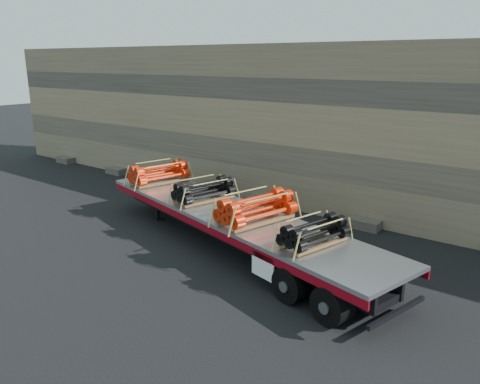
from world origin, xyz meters
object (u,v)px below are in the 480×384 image
object	(u,v)px
bundle_midfront	(204,191)
bundle_midrear	(256,209)
bundle_rear	(314,233)
trailer	(232,230)
bundle_front	(159,173)

from	to	relation	value
bundle_midfront	bundle_midrear	size ratio (longest dim) A/B	0.86
bundle_rear	trailer	bearing A→B (deg)	180.00
bundle_midrear	bundle_rear	distance (m)	2.49
trailer	bundle_rear	world-z (taller)	bundle_rear
bundle_front	bundle_midfront	bearing A→B (deg)	-0.00
bundle_midfront	bundle_rear	size ratio (longest dim) A/B	1.08
bundle_midrear	bundle_rear	bearing A→B (deg)	0.00
bundle_midfront	bundle_rear	distance (m)	5.44
trailer	bundle_rear	bearing A→B (deg)	-0.00
bundle_front	bundle_midrear	world-z (taller)	bundle_midrear
bundle_midfront	bundle_midrear	bearing A→B (deg)	0.00
bundle_front	bundle_midfront	xyz separation A→B (m)	(3.22, -0.83, -0.03)
trailer	bundle_rear	xyz separation A→B (m)	(3.65, -0.94, 1.01)
trailer	bundle_front	distance (m)	5.11
bundle_midrear	bundle_rear	size ratio (longest dim) A/B	1.26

